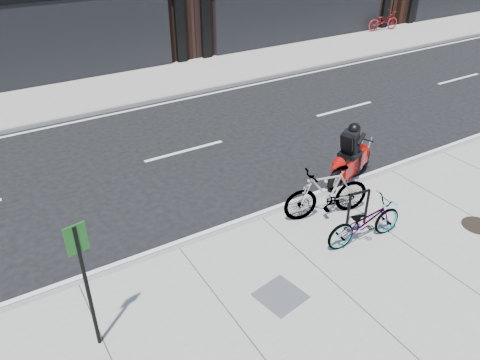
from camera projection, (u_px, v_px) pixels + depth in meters
ground at (219, 183)px, 11.77m from camera, size 120.00×120.00×0.00m
sidewalk_near at (359, 308)px, 8.08m from camera, size 60.00×6.00×0.13m
sidewalk_far at (118, 89)px, 17.42m from camera, size 60.00×3.50×0.13m
bike_rack at (358, 206)px, 9.77m from camera, size 0.51×0.12×0.86m
bicycle_front at (365, 222)px, 9.35m from camera, size 1.81×0.76×0.93m
bicycle_rear at (327, 192)px, 10.05m from camera, size 2.04×1.02×1.18m
motorcycle at (353, 156)px, 11.61m from camera, size 2.05×1.02×1.60m
bicycle_far at (383, 21)px, 24.67m from camera, size 1.91×0.86×0.97m
manhole_cover at (478, 225)px, 10.00m from camera, size 0.86×0.86×0.02m
utility_grate at (280, 296)px, 8.23m from camera, size 0.87×0.87×0.02m
sign_post at (85, 277)px, 6.67m from camera, size 0.31×0.07×2.28m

